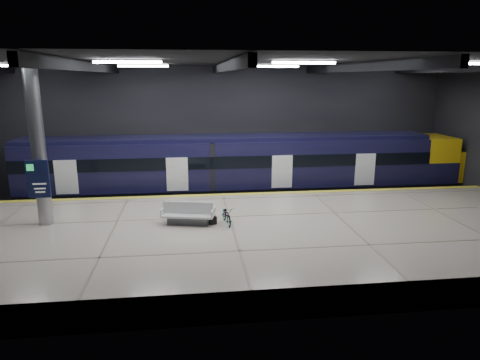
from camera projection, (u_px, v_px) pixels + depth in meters
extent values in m
plane|color=black|center=(227.00, 232.00, 20.78)|extent=(30.00, 30.00, 0.00)
cube|color=black|center=(216.00, 130.00, 27.57)|extent=(30.00, 0.10, 8.00)
cube|color=black|center=(252.00, 197.00, 12.12)|extent=(30.00, 0.10, 8.00)
cube|color=black|center=(226.00, 61.00, 18.91)|extent=(30.00, 16.00, 0.10)
cube|color=black|center=(86.00, 67.00, 18.27)|extent=(0.25, 16.00, 0.40)
cube|color=black|center=(226.00, 67.00, 18.96)|extent=(0.25, 16.00, 0.40)
cube|color=black|center=(356.00, 67.00, 19.66)|extent=(0.25, 16.00, 0.40)
cube|color=black|center=(477.00, 68.00, 20.35)|extent=(0.25, 16.00, 0.40)
cube|color=white|center=(128.00, 62.00, 16.54)|extent=(2.60, 0.18, 0.10)
cube|color=white|center=(304.00, 63.00, 17.35)|extent=(2.60, 0.18, 0.10)
cube|color=white|center=(464.00, 63.00, 18.16)|extent=(2.60, 0.18, 0.10)
cube|color=white|center=(2.00, 66.00, 21.52)|extent=(2.60, 0.18, 0.10)
cube|color=white|center=(143.00, 66.00, 22.33)|extent=(2.60, 0.18, 0.10)
cube|color=white|center=(275.00, 66.00, 23.14)|extent=(2.60, 0.18, 0.10)
cube|color=white|center=(397.00, 67.00, 23.95)|extent=(2.60, 0.18, 0.10)
cube|color=#BAB09E|center=(233.00, 240.00, 18.24)|extent=(30.00, 11.00, 1.10)
cube|color=yellow|center=(223.00, 195.00, 23.18)|extent=(30.00, 0.40, 0.01)
cube|color=gray|center=(220.00, 202.00, 25.38)|extent=(30.00, 0.08, 0.16)
cube|color=gray|center=(218.00, 196.00, 26.77)|extent=(30.00, 0.08, 0.16)
cube|color=black|center=(228.00, 191.00, 26.03)|extent=(24.00, 2.58, 0.80)
cube|color=black|center=(228.00, 163.00, 25.61)|extent=(24.00, 2.80, 2.75)
cube|color=black|center=(228.00, 138.00, 25.26)|extent=(24.00, 2.30, 0.24)
cube|color=black|center=(230.00, 163.00, 24.18)|extent=(24.00, 0.04, 0.70)
cube|color=white|center=(282.00, 172.00, 24.67)|extent=(1.20, 0.05, 1.90)
cube|color=gold|center=(432.00, 158.00, 27.11)|extent=(2.00, 2.80, 2.75)
ellipsoid|color=gold|center=(469.00, 164.00, 27.53)|extent=(3.60, 2.52, 1.90)
cube|color=black|center=(437.00, 155.00, 27.11)|extent=(1.60, 2.38, 0.80)
cube|color=#595B60|center=(188.00, 220.00, 18.57)|extent=(1.83, 0.91, 0.33)
cube|color=silver|center=(188.00, 215.00, 18.51)|extent=(2.34, 1.38, 0.09)
cube|color=silver|center=(188.00, 208.00, 18.43)|extent=(2.16, 0.56, 0.55)
cube|color=silver|center=(163.00, 211.00, 18.58)|extent=(0.26, 0.92, 0.33)
cube|color=silver|center=(213.00, 212.00, 18.37)|extent=(0.26, 0.92, 0.33)
imported|color=#99999E|center=(227.00, 215.00, 18.53)|extent=(0.71, 1.57, 0.80)
cube|color=black|center=(213.00, 220.00, 18.51)|extent=(0.34, 0.25, 0.35)
cylinder|color=#9EA0A5|center=(38.00, 145.00, 17.82)|extent=(0.60, 0.60, 6.90)
cube|color=#0E1434|center=(38.00, 179.00, 17.74)|extent=(0.90, 0.12, 1.60)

